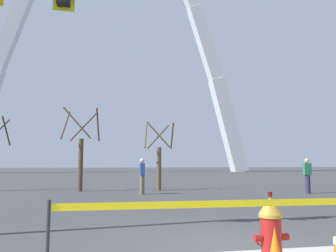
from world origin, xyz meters
The scene contains 8 objects.
ground_plane centered at (0.00, 0.00, 0.00)m, with size 240.00×240.00×0.00m, color #3D3D3F.
fire_hydrant centered at (0.13, -1.19, 0.47)m, with size 0.46×0.48×0.99m.
caution_tape_barrier centered at (0.34, -1.50, 0.67)m, with size 5.79×0.14×0.97m.
monument_arch centered at (0.00, 50.89, 21.10)m, with size 45.79×2.35×48.42m.
tree_left_mid centered at (-2.91, 12.41, 1.81)m, with size 1.88×1.89×4.07m.
tree_center_left centered at (1.00, 12.21, 1.53)m, with size 1.60×1.61×3.45m.
pedestrian_walking_left centered at (7.39, 9.11, 0.82)m, with size 0.35×0.22×1.59m.
pedestrian_standing_center centered at (-0.11, 10.12, 0.82)m, with size 0.22×0.34×1.59m.
Camera 1 is at (-2.03, -5.36, 1.35)m, focal length 37.10 mm.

